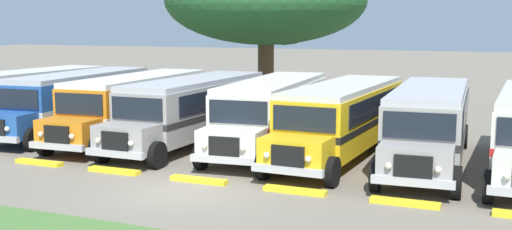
# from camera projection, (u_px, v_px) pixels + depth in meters

# --- Properties ---
(ground_plane) EXTENTS (220.00, 220.00, 0.00)m
(ground_plane) POSITION_uv_depth(u_px,v_px,m) (179.00, 192.00, 19.41)
(ground_plane) COLOR slate
(parked_bus_slot_0) EXTENTS (2.89, 10.86, 2.82)m
(parked_bus_slot_0) POSITION_uv_depth(u_px,v_px,m) (26.00, 96.00, 31.66)
(parked_bus_slot_0) COLOR teal
(parked_bus_slot_0) RESTS_ON ground_plane
(parked_bus_slot_1) EXTENTS (3.39, 10.95, 2.82)m
(parked_bus_slot_1) POSITION_uv_depth(u_px,v_px,m) (77.00, 99.00, 30.34)
(parked_bus_slot_1) COLOR #23519E
(parked_bus_slot_1) RESTS_ON ground_plane
(parked_bus_slot_2) EXTENTS (3.13, 10.90, 2.82)m
(parked_bus_slot_2) POSITION_uv_depth(u_px,v_px,m) (137.00, 103.00, 28.64)
(parked_bus_slot_2) COLOR orange
(parked_bus_slot_2) RESTS_ON ground_plane
(parked_bus_slot_3) EXTENTS (2.71, 10.84, 2.82)m
(parked_bus_slot_3) POSITION_uv_depth(u_px,v_px,m) (194.00, 107.00, 27.21)
(parked_bus_slot_3) COLOR #9E9993
(parked_bus_slot_3) RESTS_ON ground_plane
(parked_bus_slot_4) EXTENTS (3.48, 10.96, 2.82)m
(parked_bus_slot_4) POSITION_uv_depth(u_px,v_px,m) (273.00, 110.00, 26.42)
(parked_bus_slot_4) COLOR silver
(parked_bus_slot_4) RESTS_ON ground_plane
(parked_bus_slot_5) EXTENTS (2.97, 10.88, 2.82)m
(parked_bus_slot_5) POSITION_uv_depth(u_px,v_px,m) (343.00, 116.00, 24.62)
(parked_bus_slot_5) COLOR yellow
(parked_bus_slot_5) RESTS_ON ground_plane
(parked_bus_slot_6) EXTENTS (3.23, 10.92, 2.82)m
(parked_bus_slot_6) POSITION_uv_depth(u_px,v_px,m) (429.00, 121.00, 23.38)
(parked_bus_slot_6) COLOR #9E9993
(parked_bus_slot_6) RESTS_ON ground_plane
(curb_wheelstop_2) EXTENTS (2.00, 0.36, 0.15)m
(curb_wheelstop_2) POSITION_uv_depth(u_px,v_px,m) (39.00, 162.00, 23.20)
(curb_wheelstop_2) COLOR yellow
(curb_wheelstop_2) RESTS_ON ground_plane
(curb_wheelstop_3) EXTENTS (2.00, 0.36, 0.15)m
(curb_wheelstop_3) POSITION_uv_depth(u_px,v_px,m) (114.00, 171.00, 21.89)
(curb_wheelstop_3) COLOR yellow
(curb_wheelstop_3) RESTS_ON ground_plane
(curb_wheelstop_4) EXTENTS (2.00, 0.36, 0.15)m
(curb_wheelstop_4) POSITION_uv_depth(u_px,v_px,m) (199.00, 180.00, 20.59)
(curb_wheelstop_4) COLOR yellow
(curb_wheelstop_4) RESTS_ON ground_plane
(curb_wheelstop_5) EXTENTS (2.00, 0.36, 0.15)m
(curb_wheelstop_5) POSITION_uv_depth(u_px,v_px,m) (295.00, 191.00, 19.28)
(curb_wheelstop_5) COLOR yellow
(curb_wheelstop_5) RESTS_ON ground_plane
(curb_wheelstop_6) EXTENTS (2.00, 0.36, 0.15)m
(curb_wheelstop_6) POSITION_uv_depth(u_px,v_px,m) (405.00, 203.00, 17.97)
(curb_wheelstop_6) COLOR yellow
(curb_wheelstop_6) RESTS_ON ground_plane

